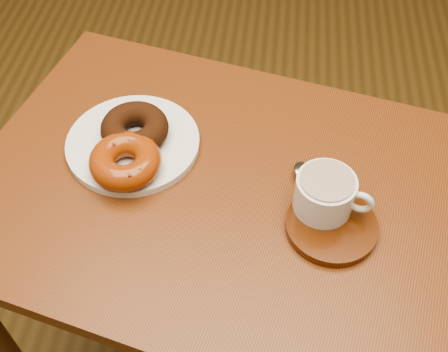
# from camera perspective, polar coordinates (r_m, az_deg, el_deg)

# --- Properties ---
(cafe_table) EXTENTS (0.90, 0.75, 0.74)m
(cafe_table) POSITION_cam_1_polar(r_m,az_deg,el_deg) (1.00, -1.14, -4.93)
(cafe_table) COLOR #623115
(cafe_table) RESTS_ON ground
(donut_plate) EXTENTS (0.32, 0.32, 0.01)m
(donut_plate) POSITION_cam_1_polar(r_m,az_deg,el_deg) (0.97, -9.22, 3.32)
(donut_plate) COLOR silver
(donut_plate) RESTS_ON cafe_table
(donut_cinnamon) EXTENTS (0.11, 0.11, 0.04)m
(donut_cinnamon) POSITION_cam_1_polar(r_m,az_deg,el_deg) (0.96, -9.06, 4.82)
(donut_cinnamon) COLOR black
(donut_cinnamon) RESTS_ON donut_plate
(donut_caramel) EXTENTS (0.13, 0.13, 0.04)m
(donut_caramel) POSITION_cam_1_polar(r_m,az_deg,el_deg) (0.91, -10.00, 1.52)
(donut_caramel) COLOR #89370E
(donut_caramel) RESTS_ON donut_plate
(saucer) EXTENTS (0.15, 0.15, 0.01)m
(saucer) POSITION_cam_1_polar(r_m,az_deg,el_deg) (0.86, 10.84, -5.01)
(saucer) COLOR #3E1A08
(saucer) RESTS_ON cafe_table
(coffee_cup) EXTENTS (0.12, 0.09, 0.06)m
(coffee_cup) POSITION_cam_1_polar(r_m,az_deg,el_deg) (0.85, 10.29, -1.75)
(coffee_cup) COLOR silver
(coffee_cup) RESTS_ON saucer
(teaspoon) EXTENTS (0.02, 0.11, 0.01)m
(teaspoon) POSITION_cam_1_polar(r_m,az_deg,el_deg) (0.91, 7.82, 0.24)
(teaspoon) COLOR silver
(teaspoon) RESTS_ON saucer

